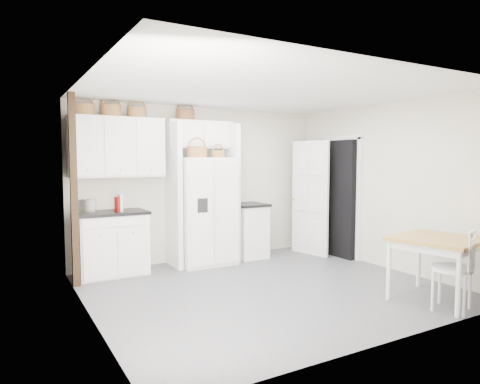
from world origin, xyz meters
TOP-DOWN VIEW (x-y plane):
  - floor at (0.00, 0.00)m, footprint 4.50×4.50m
  - ceiling at (0.00, 0.00)m, footprint 4.50×4.50m
  - wall_back at (0.00, 2.00)m, footprint 4.50×0.00m
  - wall_left at (-2.25, 0.00)m, footprint 0.00×4.00m
  - wall_right at (2.25, 0.00)m, footprint 0.00×4.00m
  - refrigerator at (-0.15, 1.64)m, footprint 0.90×0.73m
  - base_cab_left at (-1.64, 1.70)m, footprint 0.98×0.62m
  - base_cab_right at (0.72, 1.70)m, footprint 0.51×0.62m
  - dining_table at (1.52, -1.44)m, footprint 1.11×1.11m
  - windsor_chair at (1.36, -1.75)m, footprint 0.60×0.58m
  - counter_left at (-1.64, 1.70)m, footprint 1.02×0.66m
  - counter_right at (0.72, 1.70)m, footprint 0.56×0.66m
  - toaster at (-1.99, 1.71)m, footprint 0.32×0.25m
  - cookbook_red at (-1.57, 1.62)m, footprint 0.05×0.15m
  - cookbook_cream at (-1.53, 1.62)m, footprint 0.05×0.17m
  - basket_upper_a at (-1.95, 1.83)m, footprint 0.29×0.29m
  - basket_upper_b at (-1.57, 1.83)m, footprint 0.30×0.30m
  - basket_upper_c at (-1.18, 1.83)m, footprint 0.29×0.29m
  - basket_bridge_a at (-0.39, 1.83)m, footprint 0.31×0.31m
  - basket_fridge_a at (-0.32, 1.54)m, footprint 0.32×0.32m
  - basket_fridge_b at (0.06, 1.54)m, footprint 0.22×0.22m
  - upper_cabinet at (-1.50, 1.83)m, footprint 1.40×0.34m
  - bridge_cabinet at (-0.15, 1.83)m, footprint 1.12×0.34m
  - fridge_panel_left at (-0.66, 1.70)m, footprint 0.08×0.60m
  - fridge_panel_right at (0.36, 1.70)m, footprint 0.08×0.60m
  - trim_post at (-2.20, 1.35)m, footprint 0.09×0.09m
  - doorway_void at (2.16, 1.00)m, footprint 0.18×0.85m
  - door_slab at (1.80, 1.33)m, footprint 0.21×0.79m

SIDE VIEW (x-z plane):
  - floor at x=0.00m, z-range 0.00..0.00m
  - dining_table at x=1.52m, z-range 0.00..0.78m
  - base_cab_right at x=0.72m, z-range 0.00..0.91m
  - base_cab_left at x=-1.64m, z-range 0.00..0.91m
  - windsor_chair at x=1.36m, z-range 0.00..0.97m
  - refrigerator at x=-0.15m, z-range 0.00..1.74m
  - counter_right at x=0.72m, z-range 0.91..0.95m
  - counter_left at x=-1.64m, z-range 0.91..0.95m
  - doorway_void at x=2.16m, z-range 0.00..2.05m
  - door_slab at x=1.80m, z-range 0.00..2.05m
  - toaster at x=-1.99m, z-range 0.95..1.14m
  - cookbook_red at x=-1.57m, z-range 0.95..1.17m
  - cookbook_cream at x=-1.53m, z-range 0.95..1.20m
  - fridge_panel_left at x=-0.66m, z-range 0.00..2.30m
  - fridge_panel_right at x=0.36m, z-range 0.00..2.30m
  - wall_back at x=0.00m, z-range -0.95..3.55m
  - wall_left at x=-2.25m, z-range -0.70..3.30m
  - wall_right at x=2.25m, z-range -0.70..3.30m
  - trim_post at x=-2.20m, z-range 0.00..2.60m
  - basket_fridge_b at x=0.06m, z-range 1.74..1.86m
  - basket_fridge_a at x=-0.32m, z-range 1.74..1.92m
  - upper_cabinet at x=-1.50m, z-range 1.45..2.35m
  - bridge_cabinet at x=-0.15m, z-range 1.90..2.35m
  - basket_upper_a at x=-1.95m, z-range 2.35..2.51m
  - basket_upper_c at x=-1.18m, z-range 2.35..2.51m
  - basket_bridge_a at x=-0.39m, z-range 2.35..2.52m
  - basket_upper_b at x=-1.57m, z-range 2.35..2.53m
  - ceiling at x=0.00m, z-range 2.60..2.60m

